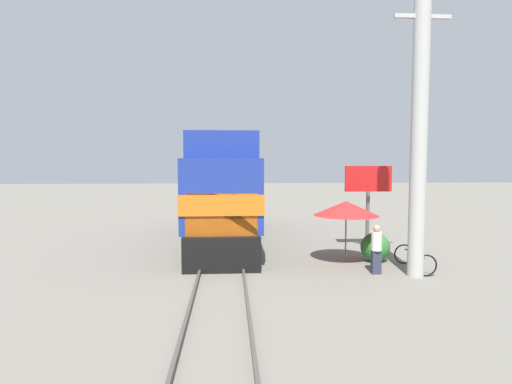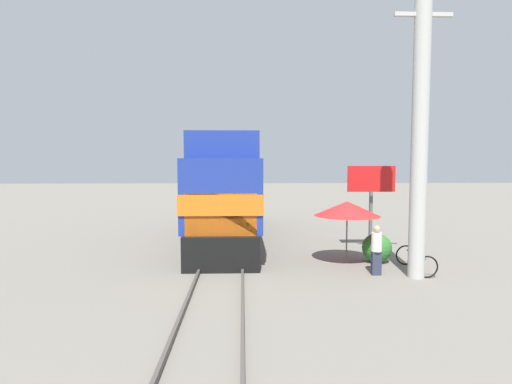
{
  "view_description": "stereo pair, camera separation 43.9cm",
  "coord_description": "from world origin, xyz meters",
  "views": [
    {
      "loc": [
        0.29,
        -15.02,
        3.61
      ],
      "look_at": [
        1.2,
        -1.08,
        2.63
      ],
      "focal_mm": 28.0,
      "sensor_mm": 36.0,
      "label": 1
    },
    {
      "loc": [
        0.72,
        -15.04,
        3.61
      ],
      "look_at": [
        1.2,
        -1.08,
        2.63
      ],
      "focal_mm": 28.0,
      "sensor_mm": 36.0,
      "label": 2
    }
  ],
  "objects": [
    {
      "name": "shrub_cluster",
      "position": [
        5.65,
        -0.75,
        0.53
      ],
      "size": [
        1.07,
        1.07,
        1.07
      ],
      "primitive_type": "sphere",
      "color": "#2D722D",
      "rests_on": "ground_plane"
    },
    {
      "name": "bicycle",
      "position": [
        6.57,
        -1.98,
        0.37
      ],
      "size": [
        0.73,
        1.71,
        0.72
      ],
      "rotation": [
        0.0,
        0.0,
        -3.14
      ],
      "color": "black",
      "rests_on": "ground_plane"
    },
    {
      "name": "ground_plane",
      "position": [
        0.0,
        0.0,
        0.0
      ],
      "size": [
        120.0,
        120.0,
        0.0
      ],
      "primitive_type": "plane",
      "color": "slate"
    },
    {
      "name": "rail_near",
      "position": [
        -0.72,
        0.0,
        0.07
      ],
      "size": [
        0.08,
        31.0,
        0.15
      ],
      "primitive_type": "cube",
      "color": "#4C4742",
      "rests_on": "ground_plane"
    },
    {
      "name": "utility_pole",
      "position": [
        6.26,
        -2.71,
        4.68
      ],
      "size": [
        1.8,
        0.51,
        9.28
      ],
      "color": "#B2B2AD",
      "rests_on": "ground_plane"
    },
    {
      "name": "person_bystander",
      "position": [
        5.08,
        -2.39,
        0.87
      ],
      "size": [
        0.34,
        0.34,
        1.62
      ],
      "color": "#2D3347",
      "rests_on": "ground_plane"
    },
    {
      "name": "vendor_umbrella",
      "position": [
        4.5,
        -0.87,
        2.01
      ],
      "size": [
        2.36,
        2.36,
        2.27
      ],
      "color": "#4C4C4C",
      "rests_on": "ground_plane"
    },
    {
      "name": "locomotive",
      "position": [
        0.0,
        4.0,
        2.07
      ],
      "size": [
        2.88,
        12.89,
        4.79
      ],
      "color": "black",
      "rests_on": "ground_plane"
    },
    {
      "name": "billboard_sign",
      "position": [
        6.08,
        1.33,
        2.69
      ],
      "size": [
        1.99,
        0.12,
        3.53
      ],
      "color": "#595959",
      "rests_on": "ground_plane"
    },
    {
      "name": "rail_far",
      "position": [
        0.72,
        0.0,
        0.07
      ],
      "size": [
        0.08,
        31.0,
        0.15
      ],
      "primitive_type": "cube",
      "color": "#4C4742",
      "rests_on": "ground_plane"
    }
  ]
}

